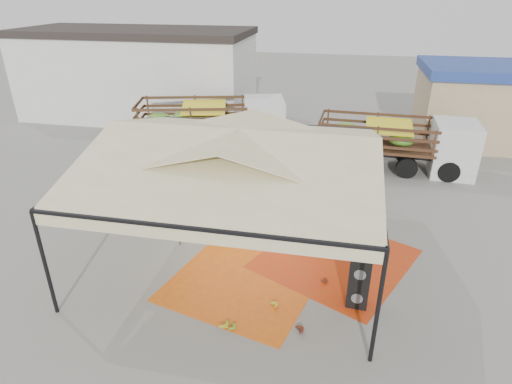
% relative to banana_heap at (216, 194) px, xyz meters
% --- Properties ---
extents(ground, '(90.00, 90.00, 0.00)m').
position_rel_banana_heap_xyz_m(ground, '(1.54, -2.39, -0.63)').
color(ground, slate).
rests_on(ground, ground).
extents(canopy_tent, '(8.10, 8.10, 4.00)m').
position_rel_banana_heap_xyz_m(canopy_tent, '(1.54, -2.39, 2.67)').
color(canopy_tent, black).
rests_on(canopy_tent, ground).
extents(building_white, '(14.30, 6.30, 5.40)m').
position_rel_banana_heap_xyz_m(building_white, '(-8.46, 11.61, 2.08)').
color(building_white, silver).
rests_on(building_white, ground).
extents(building_tan, '(6.30, 5.30, 4.10)m').
position_rel_banana_heap_xyz_m(building_tan, '(11.54, 10.61, 1.44)').
color(building_tan, tan).
rests_on(building_tan, ground).
extents(tarp_left, '(4.73, 4.60, 0.01)m').
position_rel_banana_heap_xyz_m(tarp_left, '(2.03, -4.20, -0.63)').
color(tarp_left, orange).
rests_on(tarp_left, ground).
extents(tarp_right, '(5.50, 5.59, 0.01)m').
position_rel_banana_heap_xyz_m(tarp_right, '(4.61, -2.46, -0.63)').
color(tarp_right, red).
rests_on(tarp_right, ground).
extents(banana_heap, '(7.19, 6.56, 1.26)m').
position_rel_banana_heap_xyz_m(banana_heap, '(0.00, 0.00, 0.00)').
color(banana_heap, '#4F851B').
rests_on(banana_heap, ground).
extents(hand_yellow_a, '(0.56, 0.50, 0.21)m').
position_rel_banana_heap_xyz_m(hand_yellow_a, '(1.93, -6.00, -0.52)').
color(hand_yellow_a, gold).
rests_on(hand_yellow_a, ground).
extents(hand_yellow_b, '(0.53, 0.51, 0.19)m').
position_rel_banana_heap_xyz_m(hand_yellow_b, '(3.03, -5.08, -0.54)').
color(hand_yellow_b, gold).
rests_on(hand_yellow_b, ground).
extents(hand_red_a, '(0.46, 0.41, 0.17)m').
position_rel_banana_heap_xyz_m(hand_red_a, '(4.28, -3.68, -0.55)').
color(hand_red_a, '#572014').
rests_on(hand_red_a, ground).
extents(hand_red_b, '(0.55, 0.50, 0.20)m').
position_rel_banana_heap_xyz_m(hand_red_b, '(3.79, -5.85, -0.53)').
color(hand_red_b, '#531713').
rests_on(hand_red_b, ground).
extents(hand_green, '(0.41, 0.34, 0.18)m').
position_rel_banana_heap_xyz_m(hand_green, '(2.14, -6.04, -0.54)').
color(hand_green, '#41851B').
rests_on(hand_green, ground).
extents(hanging_bunches, '(3.24, 0.24, 0.20)m').
position_rel_banana_heap_xyz_m(hanging_bunches, '(1.43, -3.59, 1.99)').
color(hanging_bunches, '#456E16').
rests_on(hanging_bunches, ground).
extents(speaker_stack, '(0.58, 0.52, 1.51)m').
position_rel_banana_heap_xyz_m(speaker_stack, '(5.24, -4.49, 0.13)').
color(speaker_stack, black).
rests_on(speaker_stack, ground).
extents(banana_leaves, '(0.96, 1.36, 3.70)m').
position_rel_banana_heap_xyz_m(banana_leaves, '(-0.61, -2.41, -0.63)').
color(banana_leaves, '#247B21').
rests_on(banana_leaves, ground).
extents(vendor, '(0.77, 0.61, 1.86)m').
position_rel_banana_heap_xyz_m(vendor, '(3.75, 1.64, 0.30)').
color(vendor, gray).
rests_on(vendor, ground).
extents(truck_left, '(7.76, 4.22, 2.53)m').
position_rel_banana_heap_xyz_m(truck_left, '(-1.86, 6.73, 0.93)').
color(truck_left, '#473317').
rests_on(truck_left, ground).
extents(truck_right, '(6.93, 2.64, 2.35)m').
position_rel_banana_heap_xyz_m(truck_right, '(7.18, 5.62, 0.82)').
color(truck_right, '#482618').
rests_on(truck_right, ground).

